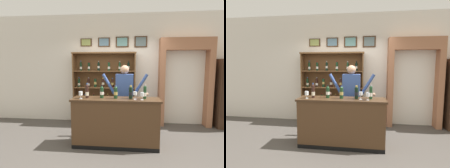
# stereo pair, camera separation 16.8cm
# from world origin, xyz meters

# --- Properties ---
(ground_plane) EXTENTS (14.00, 14.00, 0.02)m
(ground_plane) POSITION_xyz_m (0.00, 0.00, -0.01)
(ground_plane) COLOR #47423D
(back_wall) EXTENTS (12.00, 0.19, 3.19)m
(back_wall) POSITION_xyz_m (-0.00, 1.67, 1.60)
(back_wall) COLOR silver
(back_wall) RESTS_ON ground
(wine_shelf) EXTENTS (1.81, 0.33, 2.08)m
(wine_shelf) POSITION_xyz_m (-0.44, 1.41, 1.10)
(wine_shelf) COLOR brown
(wine_shelf) RESTS_ON ground
(archway_doorway) EXTENTS (1.44, 0.45, 2.46)m
(archway_doorway) POSITION_xyz_m (1.82, 1.55, 1.42)
(archway_doorway) COLOR #9E6647
(archway_doorway) RESTS_ON ground
(tasting_counter) EXTENTS (1.84, 0.52, 1.03)m
(tasting_counter) POSITION_xyz_m (0.00, -0.00, 0.51)
(tasting_counter) COLOR #4C331E
(tasting_counter) RESTS_ON ground
(shopkeeper) EXTENTS (1.12, 0.22, 1.72)m
(shopkeeper) POSITION_xyz_m (0.17, 0.55, 1.06)
(shopkeeper) COLOR #2D3347
(shopkeeper) RESTS_ON ground
(tasting_bottle_chianti) EXTENTS (0.07, 0.07, 0.32)m
(tasting_bottle_chianti) POSITION_xyz_m (-0.61, -0.00, 1.17)
(tasting_bottle_chianti) COLOR black
(tasting_bottle_chianti) RESTS_ON tasting_counter
(tasting_bottle_super_tuscan) EXTENTS (0.08, 0.08, 0.28)m
(tasting_bottle_super_tuscan) POSITION_xyz_m (-0.30, 0.03, 1.16)
(tasting_bottle_super_tuscan) COLOR #19381E
(tasting_bottle_super_tuscan) RESTS_ON tasting_counter
(tasting_bottle_rosso) EXTENTS (0.08, 0.08, 0.27)m
(tasting_bottle_rosso) POSITION_xyz_m (0.00, 0.00, 1.16)
(tasting_bottle_rosso) COLOR #19381E
(tasting_bottle_rosso) RESTS_ON tasting_counter
(tasting_bottle_grappa) EXTENTS (0.08, 0.08, 0.28)m
(tasting_bottle_grappa) POSITION_xyz_m (0.31, 0.02, 1.16)
(tasting_bottle_grappa) COLOR black
(tasting_bottle_grappa) RESTS_ON tasting_counter
(tasting_bottle_prosecco) EXTENTS (0.07, 0.07, 0.30)m
(tasting_bottle_prosecco) POSITION_xyz_m (0.60, 0.03, 1.17)
(tasting_bottle_prosecco) COLOR #19381E
(tasting_bottle_prosecco) RESTS_ON tasting_counter
(wine_glass_center) EXTENTS (0.07, 0.07, 0.15)m
(wine_glass_center) POSITION_xyz_m (0.54, -0.10, 1.13)
(wine_glass_center) COLOR silver
(wine_glass_center) RESTS_ON tasting_counter
(wine_glass_right) EXTENTS (0.08, 0.08, 0.16)m
(wine_glass_right) POSITION_xyz_m (0.40, -0.05, 1.14)
(wine_glass_right) COLOR silver
(wine_glass_right) RESTS_ON tasting_counter
(wine_glass_left) EXTENTS (0.08, 0.08, 0.15)m
(wine_glass_left) POSITION_xyz_m (-0.72, -0.09, 1.13)
(wine_glass_left) COLOR silver
(wine_glass_left) RESTS_ON tasting_counter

